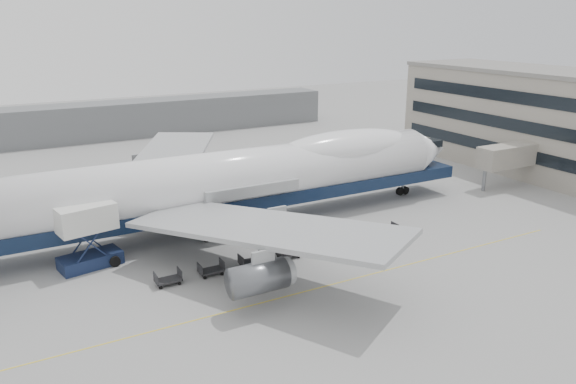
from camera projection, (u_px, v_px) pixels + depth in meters
ground at (282, 264)px, 54.58m from camera, size 260.00×260.00×0.00m
apron_line at (314, 289)px, 49.56m from camera, size 60.00×0.15×0.01m
hangar at (63, 124)px, 107.48m from camera, size 110.00×8.00×7.00m
airliner at (237, 178)px, 63.25m from camera, size 67.00×55.30×19.98m
catering_truck at (87, 233)px, 53.11m from camera, size 6.11×4.68×6.26m
dolly_0 at (168, 279)px, 50.24m from camera, size 2.30×1.35×1.30m
dolly_1 at (211, 270)px, 52.13m from camera, size 2.30×1.35×1.30m
dolly_2 at (251, 261)px, 54.03m from camera, size 2.30×1.35×1.30m
dolly_3 at (289, 253)px, 55.93m from camera, size 2.30×1.35×1.30m
dolly_4 at (323, 245)px, 57.83m from camera, size 2.30×1.35×1.30m
dolly_5 at (356, 238)px, 59.73m from camera, size 2.30×1.35×1.30m
dolly_6 at (387, 231)px, 61.63m from camera, size 2.30×1.35×1.30m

